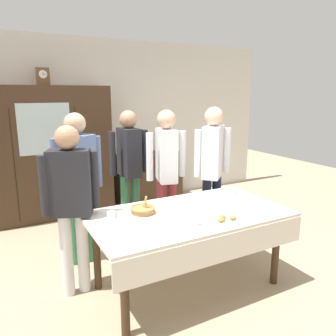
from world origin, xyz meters
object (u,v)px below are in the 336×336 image
object	(u,v)px
book_stack	(149,151)
bookshelf_low	(149,177)
person_behind_table_left	(71,195)
tea_cup_near_left	(161,205)
person_near_right_end	(213,161)
dining_table	(190,223)
bread_basket	(143,209)
wall_cabinet	(45,154)
mantel_clock	(43,77)
spoon_center	(220,202)
pastry_plate	(227,221)
person_behind_table_right	(129,161)
tea_cup_back_edge	(196,222)
spoon_front_edge	(240,199)
tea_cup_far_right	(232,192)
tea_cup_center	(187,211)
spoon_mid_left	(258,204)
tea_cup_near_right	(111,216)
person_beside_shelf	(166,165)
person_by_cabinet	(78,174)

from	to	relation	value
book_stack	bookshelf_low	bearing A→B (deg)	75.96
book_stack	person_behind_table_left	size ratio (longest dim) A/B	0.12
tea_cup_near_left	person_near_right_end	bearing A→B (deg)	27.21
dining_table	bread_basket	world-z (taller)	bread_basket
wall_cabinet	mantel_clock	world-z (taller)	mantel_clock
dining_table	spoon_center	distance (m)	0.46
pastry_plate	person_behind_table_right	distance (m)	1.76
dining_table	tea_cup_near_left	size ratio (longest dim) A/B	14.27
person_behind_table_left	person_behind_table_right	world-z (taller)	person_behind_table_right
bookshelf_low	book_stack	xyz separation A→B (m)	(-0.00, -0.00, 0.46)
tea_cup_back_edge	spoon_front_edge	xyz separation A→B (m)	(0.78, 0.35, -0.02)
bookshelf_low	spoon_center	distance (m)	2.57
tea_cup_near_left	spoon_front_edge	world-z (taller)	tea_cup_near_left
bread_basket	person_behind_table_left	bearing A→B (deg)	160.84
tea_cup_far_right	person_near_right_end	xyz separation A→B (m)	(0.06, 0.47, 0.25)
tea_cup_center	tea_cup_near_left	xyz separation A→B (m)	(-0.13, 0.27, 0.00)
wall_cabinet	tea_cup_near_left	world-z (taller)	wall_cabinet
mantel_clock	tea_cup_far_right	bearing A→B (deg)	-55.37
bookshelf_low	tea_cup_center	bearing A→B (deg)	-107.46
bread_basket	person_behind_table_left	distance (m)	0.66
tea_cup_far_right	spoon_center	size ratio (longest dim) A/B	1.09
book_stack	tea_cup_center	bearing A→B (deg)	-107.46
book_stack	spoon_mid_left	xyz separation A→B (m)	(-0.06, -2.74, -0.11)
tea_cup_near_right	pastry_plate	bearing A→B (deg)	-32.54
wall_cabinet	tea_cup_near_right	world-z (taller)	wall_cabinet
tea_cup_near_left	spoon_center	distance (m)	0.61
mantel_clock	person_near_right_end	xyz separation A→B (m)	(1.64, -1.81, -1.04)
book_stack	person_near_right_end	xyz separation A→B (m)	(0.00, -1.87, 0.16)
tea_cup_near_left	pastry_plate	world-z (taller)	tea_cup_near_left
tea_cup_back_edge	bread_basket	size ratio (longest dim) A/B	0.54
bookshelf_low	book_stack	size ratio (longest dim) A/B	6.08
spoon_center	person_near_right_end	bearing A→B (deg)	60.72
person_beside_shelf	person_by_cabinet	xyz separation A→B (m)	(-1.04, 0.05, -0.00)
pastry_plate	person_near_right_end	xyz separation A→B (m)	(0.63, 1.09, 0.27)
book_stack	person_behind_table_left	world-z (taller)	person_behind_table_left
spoon_front_edge	person_behind_table_left	bearing A→B (deg)	168.70
tea_cup_back_edge	person_behind_table_right	distance (m)	1.68
person_near_right_end	mantel_clock	bearing A→B (deg)	132.13
tea_cup_center	spoon_center	world-z (taller)	tea_cup_center
spoon_center	wall_cabinet	bearing A→B (deg)	118.45
bread_basket	spoon_mid_left	xyz separation A→B (m)	(1.12, -0.33, -0.03)
mantel_clock	bread_basket	bearing A→B (deg)	-78.96
mantel_clock	book_stack	world-z (taller)	mantel_clock
tea_cup_far_right	person_beside_shelf	xyz separation A→B (m)	(-0.49, 0.63, 0.23)
wall_cabinet	pastry_plate	xyz separation A→B (m)	(1.08, -2.91, -0.21)
wall_cabinet	tea_cup_near_left	bearing A→B (deg)	-72.15
pastry_plate	person_beside_shelf	distance (m)	1.28
person_by_cabinet	bread_basket	bearing A→B (deg)	-61.76
tea_cup_near_left	spoon_front_edge	xyz separation A→B (m)	(0.84, -0.18, -0.02)
dining_table	person_behind_table_left	size ratio (longest dim) A/B	1.16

